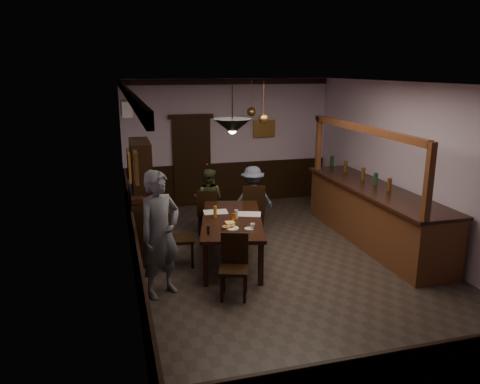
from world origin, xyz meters
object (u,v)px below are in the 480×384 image
object	(u,v)px
person_seated_right	(252,198)
chair_near	(234,263)
soda_can	(234,217)
pendant_brass_far	(251,112)
dining_table	(232,222)
chair_far_right	(253,207)
person_standing	(160,234)
coffee_cup	(253,226)
bar_counter	(373,213)
pendant_brass_mid	(263,119)
chair_side	(176,234)
sideboard	(145,209)
person_seated_left	(208,200)
pendant_iron	(232,126)
chair_far_left	(208,210)

from	to	relation	value
person_seated_right	chair_near	bearing A→B (deg)	67.16
soda_can	pendant_brass_far	size ratio (longest dim) A/B	0.15
dining_table	pendant_brass_far	bearing A→B (deg)	66.62
dining_table	chair_far_right	xyz separation A→B (m)	(0.73, 1.13, -0.12)
person_standing	coffee_cup	world-z (taller)	person_standing
dining_table	bar_counter	world-z (taller)	bar_counter
person_seated_right	coffee_cup	distance (m)	2.10
dining_table	pendant_brass_mid	size ratio (longest dim) A/B	2.93
chair_side	sideboard	distance (m)	0.91
person_standing	person_seated_left	size ratio (longest dim) A/B	1.45
pendant_brass_mid	sideboard	bearing A→B (deg)	-171.12
chair_side	sideboard	xyz separation A→B (m)	(-0.44, 0.75, 0.27)
person_standing	pendant_brass_mid	size ratio (longest dim) A/B	2.30
chair_side	pendant_iron	distance (m)	2.17
chair_far_left	sideboard	bearing A→B (deg)	42.57
person_seated_left	pendant_brass_far	bearing A→B (deg)	-114.38
chair_side	pendant_brass_mid	bearing A→B (deg)	-50.00
pendant_iron	bar_counter	bearing A→B (deg)	16.86
dining_table	sideboard	size ratio (longest dim) A/B	1.17
chair_side	sideboard	world-z (taller)	sideboard
chair_side	pendant_brass_far	bearing A→B (deg)	-29.60
chair_far_right	pendant_iron	world-z (taller)	pendant_iron
coffee_cup	pendant_brass_mid	bearing A→B (deg)	80.53
coffee_cup	pendant_brass_mid	distance (m)	2.40
person_standing	bar_counter	bearing A→B (deg)	-16.78
soda_can	pendant_brass_far	world-z (taller)	pendant_brass_far
person_seated_right	soda_can	world-z (taller)	person_seated_right
chair_far_right	pendant_brass_far	xyz separation A→B (m)	(0.39, 1.46, 1.74)
person_seated_left	soda_can	size ratio (longest dim) A/B	10.73
dining_table	bar_counter	distance (m)	2.81
person_standing	coffee_cup	bearing A→B (deg)	-17.72
sideboard	pendant_brass_far	size ratio (longest dim) A/B	2.50
bar_counter	pendant_iron	size ratio (longest dim) A/B	5.75
person_standing	pendant_iron	xyz separation A→B (m)	(1.13, 0.20, 1.48)
sideboard	bar_counter	world-z (taller)	bar_counter
chair_far_right	sideboard	bearing A→B (deg)	22.36
soda_can	pendant_brass_far	xyz separation A→B (m)	(1.11, 2.70, 1.49)
person_seated_right	sideboard	distance (m)	2.29
person_seated_right	pendant_iron	distance (m)	2.96
bar_counter	pendant_brass_far	size ratio (longest dim) A/B	4.94
chair_side	person_seated_right	bearing A→B (deg)	-42.29
coffee_cup	chair_near	bearing A→B (deg)	-111.93
person_seated_right	soda_can	xyz separation A→B (m)	(-0.79, -1.52, 0.15)
coffee_cup	pendant_iron	bearing A→B (deg)	-141.00
pendant_iron	chair_side	bearing A→B (deg)	134.12
dining_table	soda_can	xyz separation A→B (m)	(0.00, -0.12, 0.12)
chair_far_left	coffee_cup	world-z (taller)	chair_far_left
bar_counter	person_standing	bearing A→B (deg)	-165.02
chair_far_right	coffee_cup	distance (m)	1.82
chair_far_left	person_seated_left	xyz separation A→B (m)	(0.07, 0.27, 0.14)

